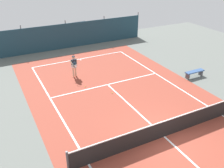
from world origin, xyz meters
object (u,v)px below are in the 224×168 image
at_px(tennis_player, 74,65).
at_px(courtside_bench, 195,72).
at_px(tennis_ball_near_player, 85,87).
at_px(parked_car, 83,31).
at_px(tennis_net, 165,128).
at_px(tennis_ball_midcourt, 112,93).

xyz_separation_m(tennis_player, courtside_bench, (7.91, -4.14, -0.59)).
bearing_deg(tennis_ball_near_player, parked_car, 69.29).
relative_size(parked_car, courtside_bench, 2.72).
height_order(parked_car, courtside_bench, parked_car).
distance_m(tennis_net, tennis_player, 8.87).
height_order(tennis_ball_midcourt, courtside_bench, courtside_bench).
relative_size(tennis_net, courtside_bench, 6.33).
bearing_deg(tennis_net, tennis_ball_midcourt, 93.13).
bearing_deg(tennis_player, tennis_ball_near_player, 75.83).
relative_size(tennis_ball_near_player, tennis_ball_midcourt, 1.00).
distance_m(tennis_net, parked_car, 17.60).
bearing_deg(tennis_ball_midcourt, tennis_player, 110.42).
relative_size(tennis_ball_near_player, parked_car, 0.02).
bearing_deg(tennis_ball_near_player, tennis_net, -77.24).
relative_size(tennis_ball_midcourt, parked_car, 0.02).
height_order(tennis_net, tennis_player, tennis_player).
xyz_separation_m(tennis_player, tennis_ball_near_player, (0.06, -1.91, -0.93)).
distance_m(tennis_player, tennis_ball_midcourt, 3.89).
xyz_separation_m(tennis_net, tennis_ball_near_player, (-1.54, 6.80, -0.48)).
relative_size(tennis_ball_near_player, courtside_bench, 0.04).
relative_size(tennis_player, tennis_ball_midcourt, 24.85).
bearing_deg(parked_car, tennis_net, 76.52).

